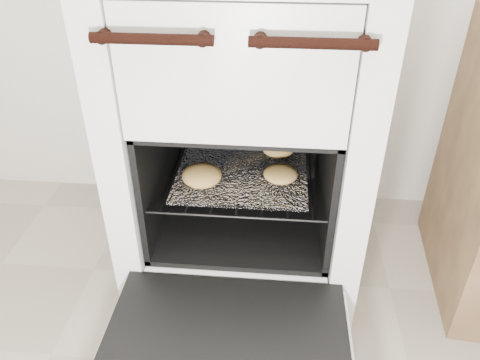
# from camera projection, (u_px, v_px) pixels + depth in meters

# --- Properties ---
(stove) EXTENTS (0.66, 0.73, 1.01)m
(stove) POSITION_uv_depth(u_px,v_px,m) (245.00, 135.00, 1.39)
(stove) COLOR silver
(stove) RESTS_ON ground
(oven_door) EXTENTS (0.59, 0.46, 0.04)m
(oven_door) POSITION_uv_depth(u_px,v_px,m) (225.00, 353.00, 1.07)
(oven_door) COLOR black
(oven_door) RESTS_ON stove
(oven_rack) EXTENTS (0.48, 0.46, 0.01)m
(oven_rack) POSITION_uv_depth(u_px,v_px,m) (243.00, 172.00, 1.37)
(oven_rack) COLOR black
(oven_rack) RESTS_ON stove
(foil_sheet) EXTENTS (0.37, 0.33, 0.01)m
(foil_sheet) POSITION_uv_depth(u_px,v_px,m) (242.00, 174.00, 1.35)
(foil_sheet) COLOR white
(foil_sheet) RESTS_ON oven_rack
(baked_rolls) EXTENTS (0.35, 0.30, 0.05)m
(baked_rolls) POSITION_uv_depth(u_px,v_px,m) (246.00, 166.00, 1.33)
(baked_rolls) COLOR #D8AD56
(baked_rolls) RESTS_ON foil_sheet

